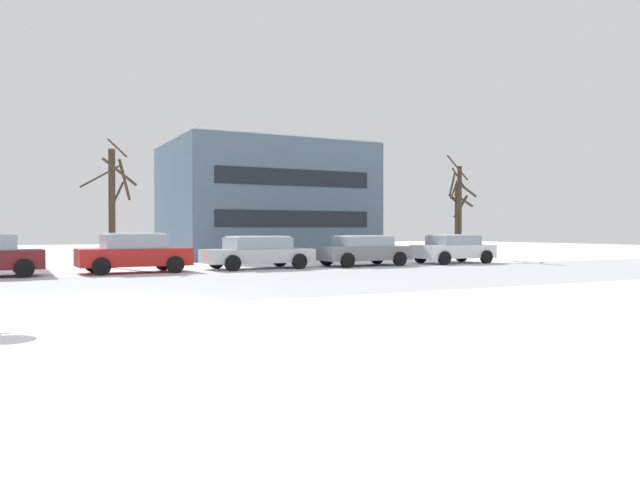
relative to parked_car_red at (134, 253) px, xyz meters
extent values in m
plane|color=white|center=(-2.36, -9.78, -0.76)|extent=(120.00, 120.00, 0.00)
cube|color=#B7BCC4|center=(-2.36, -5.92, -0.76)|extent=(80.00, 9.72, 0.00)
cylinder|color=black|center=(-3.85, 0.91, -0.44)|extent=(0.65, 0.24, 0.64)
cylinder|color=black|center=(-3.79, -0.88, -0.44)|extent=(0.65, 0.24, 0.64)
cube|color=red|center=(0.00, 0.00, -0.16)|extent=(4.16, 1.86, 0.66)
cube|color=#8C99A8|center=(0.00, 0.00, 0.43)|extent=(2.31, 1.66, 0.52)
cube|color=white|center=(0.00, 0.00, 0.72)|extent=(2.10, 1.53, 0.06)
cylinder|color=black|center=(1.30, 0.93, -0.44)|extent=(0.65, 0.24, 0.64)
cylinder|color=black|center=(1.36, -0.84, -0.44)|extent=(0.65, 0.24, 0.64)
cylinder|color=black|center=(-1.36, 0.84, -0.44)|extent=(0.65, 0.24, 0.64)
cylinder|color=black|center=(-1.30, -0.93, -0.44)|extent=(0.65, 0.24, 0.64)
cube|color=silver|center=(5.06, 0.15, -0.21)|extent=(4.59, 2.02, 0.56)
cube|color=#8C99A8|center=(5.06, 0.15, 0.31)|extent=(2.54, 1.80, 0.48)
cube|color=white|center=(5.06, 0.15, 0.58)|extent=(2.31, 1.66, 0.06)
cylinder|color=black|center=(6.50, 1.15, -0.44)|extent=(0.65, 0.24, 0.64)
cylinder|color=black|center=(6.56, -0.76, -0.44)|extent=(0.65, 0.24, 0.64)
cylinder|color=black|center=(3.56, 1.06, -0.44)|extent=(0.65, 0.24, 0.64)
cylinder|color=black|center=(3.62, -0.85, -0.44)|extent=(0.65, 0.24, 0.64)
cube|color=slate|center=(10.12, 0.04, -0.18)|extent=(4.30, 1.93, 0.62)
cube|color=#8C99A8|center=(10.12, 0.04, 0.34)|extent=(2.39, 1.72, 0.43)
cube|color=white|center=(10.12, 0.04, 0.59)|extent=(2.17, 1.59, 0.06)
cylinder|color=black|center=(11.47, 1.00, -0.44)|extent=(0.65, 0.24, 0.64)
cylinder|color=black|center=(11.53, -0.83, -0.44)|extent=(0.65, 0.24, 0.64)
cylinder|color=black|center=(8.71, 0.91, -0.44)|extent=(0.65, 0.24, 0.64)
cylinder|color=black|center=(8.77, -0.92, -0.44)|extent=(0.65, 0.24, 0.64)
cube|color=white|center=(15.18, -0.08, -0.18)|extent=(4.08, 1.87, 0.63)
cube|color=#8C99A8|center=(15.18, -0.08, 0.36)|extent=(2.27, 1.67, 0.45)
cube|color=white|center=(15.18, -0.08, 0.62)|extent=(2.06, 1.54, 0.06)
cylinder|color=black|center=(16.46, 0.86, -0.44)|extent=(0.65, 0.24, 0.64)
cylinder|color=black|center=(16.52, -0.92, -0.44)|extent=(0.65, 0.24, 0.64)
cylinder|color=black|center=(13.85, 0.77, -0.44)|extent=(0.65, 0.24, 0.64)
cylinder|color=black|center=(13.90, -1.01, -0.44)|extent=(0.65, 0.24, 0.64)
cylinder|color=#423326|center=(18.36, 3.46, 1.36)|extent=(0.36, 0.36, 4.24)
cylinder|color=#423326|center=(18.37, 2.76, 3.13)|extent=(1.45, 0.14, 0.90)
cylinder|color=#423326|center=(18.29, 2.89, 2.52)|extent=(1.21, 0.28, 0.77)
cylinder|color=#423326|center=(18.04, 3.28, 2.49)|extent=(0.53, 0.80, 0.84)
cylinder|color=#423326|center=(18.70, 3.63, 2.19)|extent=(0.54, 0.86, 1.30)
cylinder|color=#423326|center=(17.36, 2.11, 1.76)|extent=(0.24, 0.24, 5.04)
cylinder|color=#423326|center=(17.25, 2.42, 3.06)|extent=(0.73, 0.33, 1.07)
cylinder|color=#423326|center=(17.15, 2.45, 3.35)|extent=(0.81, 0.57, 1.27)
cylinder|color=#423326|center=(16.94, 1.78, 4.15)|extent=(0.77, 0.93, 1.38)
cylinder|color=#423326|center=(17.11, 1.86, 3.59)|extent=(0.60, 0.61, 1.18)
cylinder|color=#423326|center=(-0.25, 3.67, 1.78)|extent=(0.28, 0.28, 5.10)
cylinder|color=#423326|center=(-0.04, 2.96, 3.30)|extent=(1.52, 0.55, 1.13)
cylinder|color=#423326|center=(0.04, 3.83, 2.48)|extent=(0.43, 0.70, 0.93)
cylinder|color=#423326|center=(-0.08, 3.25, 4.34)|extent=(0.91, 0.43, 0.73)
cylinder|color=#423326|center=(-0.62, 4.54, 3.22)|extent=(1.80, 0.82, 1.12)
cylinder|color=#423326|center=(0.23, 3.39, 3.01)|extent=(0.73, 1.11, 1.70)
cube|color=slate|center=(9.62, 10.77, 2.58)|extent=(11.27, 8.89, 6.68)
cube|color=white|center=(9.62, 10.77, 5.97)|extent=(11.04, 8.71, 0.10)
cube|color=black|center=(9.62, 6.31, 1.46)|extent=(9.01, 0.04, 0.90)
cube|color=black|center=(9.62, 6.31, 3.69)|extent=(9.01, 0.04, 0.90)
camera|label=1|loc=(-4.37, -24.19, 0.85)|focal=34.93mm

